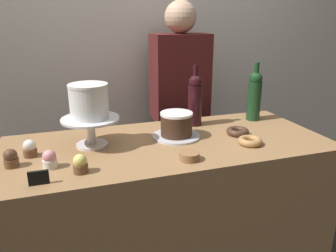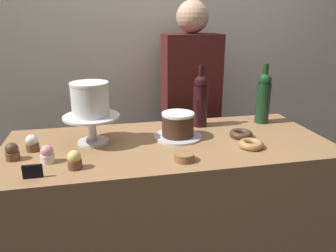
{
  "view_description": "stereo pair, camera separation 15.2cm",
  "coord_description": "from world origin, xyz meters",
  "px_view_note": "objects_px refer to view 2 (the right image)",
  "views": [
    {
      "loc": [
        -0.45,
        -1.37,
        1.5
      ],
      "look_at": [
        0.0,
        0.0,
        1.02
      ],
      "focal_mm": 35.2,
      "sensor_mm": 36.0,
      "label": 1
    },
    {
      "loc": [
        -0.3,
        -1.41,
        1.5
      ],
      "look_at": [
        0.0,
        0.0,
        1.02
      ],
      "focal_mm": 35.2,
      "sensor_mm": 36.0,
      "label": 2
    }
  ],
  "objects_px": {
    "cookie_stack": "(184,157)",
    "wine_bottle_dark_red": "(200,100)",
    "cupcake_strawberry": "(47,154)",
    "donut_chocolate": "(241,134)",
    "cake_stand_pedestal": "(92,124)",
    "cupcake_chocolate": "(12,152)",
    "barista_figure": "(190,120)",
    "cupcake_vanilla": "(32,143)",
    "cupcake_lemon": "(74,160)",
    "price_sign_chalkboard": "(33,171)",
    "white_layer_cake": "(90,99)",
    "wine_bottle_green": "(263,97)",
    "donut_maple": "(251,144)",
    "chocolate_round_cake": "(178,124)"
  },
  "relations": [
    {
      "from": "cookie_stack",
      "to": "wine_bottle_dark_red",
      "type": "bearing_deg",
      "value": 64.86
    },
    {
      "from": "cupcake_strawberry",
      "to": "donut_chocolate",
      "type": "relative_size",
      "value": 0.66
    },
    {
      "from": "cupcake_strawberry",
      "to": "cake_stand_pedestal",
      "type": "bearing_deg",
      "value": 45.64
    },
    {
      "from": "cupcake_chocolate",
      "to": "cookie_stack",
      "type": "distance_m",
      "value": 0.71
    },
    {
      "from": "wine_bottle_dark_red",
      "to": "barista_figure",
      "type": "relative_size",
      "value": 0.2
    },
    {
      "from": "cupcake_chocolate",
      "to": "donut_chocolate",
      "type": "distance_m",
      "value": 1.03
    },
    {
      "from": "cupcake_vanilla",
      "to": "cupcake_lemon",
      "type": "height_order",
      "value": "same"
    },
    {
      "from": "cake_stand_pedestal",
      "to": "cupcake_lemon",
      "type": "xyz_separation_m",
      "value": [
        -0.07,
        -0.26,
        -0.06
      ]
    },
    {
      "from": "donut_chocolate",
      "to": "cookie_stack",
      "type": "xyz_separation_m",
      "value": [
        -0.34,
        -0.21,
        0.0
      ]
    },
    {
      "from": "cupcake_chocolate",
      "to": "price_sign_chalkboard",
      "type": "xyz_separation_m",
      "value": [
        0.11,
        -0.19,
        -0.01
      ]
    },
    {
      "from": "white_layer_cake",
      "to": "cupcake_chocolate",
      "type": "distance_m",
      "value": 0.39
    },
    {
      "from": "white_layer_cake",
      "to": "wine_bottle_green",
      "type": "distance_m",
      "value": 0.93
    },
    {
      "from": "cookie_stack",
      "to": "donut_chocolate",
      "type": "bearing_deg",
      "value": 31.54
    },
    {
      "from": "price_sign_chalkboard",
      "to": "barista_figure",
      "type": "height_order",
      "value": "barista_figure"
    },
    {
      "from": "cookie_stack",
      "to": "price_sign_chalkboard",
      "type": "bearing_deg",
      "value": -176.94
    },
    {
      "from": "white_layer_cake",
      "to": "price_sign_chalkboard",
      "type": "xyz_separation_m",
      "value": [
        -0.22,
        -0.31,
        -0.18
      ]
    },
    {
      "from": "cupcake_lemon",
      "to": "wine_bottle_dark_red",
      "type": "bearing_deg",
      "value": 32.54
    },
    {
      "from": "white_layer_cake",
      "to": "cupcake_chocolate",
      "type": "relative_size",
      "value": 2.31
    },
    {
      "from": "cupcake_vanilla",
      "to": "cupcake_chocolate",
      "type": "xyz_separation_m",
      "value": [
        -0.06,
        -0.08,
        0.0
      ]
    },
    {
      "from": "wine_bottle_dark_red",
      "to": "donut_maple",
      "type": "relative_size",
      "value": 2.91
    },
    {
      "from": "cake_stand_pedestal",
      "to": "chocolate_round_cake",
      "type": "height_order",
      "value": "cake_stand_pedestal"
    },
    {
      "from": "cupcake_strawberry",
      "to": "donut_chocolate",
      "type": "height_order",
      "value": "cupcake_strawberry"
    },
    {
      "from": "donut_maple",
      "to": "barista_figure",
      "type": "relative_size",
      "value": 0.07
    },
    {
      "from": "barista_figure",
      "to": "chocolate_round_cake",
      "type": "bearing_deg",
      "value": -111.54
    },
    {
      "from": "barista_figure",
      "to": "price_sign_chalkboard",
      "type": "bearing_deg",
      "value": -133.82
    },
    {
      "from": "chocolate_round_cake",
      "to": "price_sign_chalkboard",
      "type": "xyz_separation_m",
      "value": [
        -0.62,
        -0.3,
        -0.04
      ]
    },
    {
      "from": "cake_stand_pedestal",
      "to": "cupcake_vanilla",
      "type": "xyz_separation_m",
      "value": [
        -0.26,
        -0.04,
        -0.06
      ]
    },
    {
      "from": "wine_bottle_green",
      "to": "cookie_stack",
      "type": "distance_m",
      "value": 0.7
    },
    {
      "from": "wine_bottle_dark_red",
      "to": "cupcake_chocolate",
      "type": "bearing_deg",
      "value": -163.36
    },
    {
      "from": "white_layer_cake",
      "to": "cupcake_vanilla",
      "type": "bearing_deg",
      "value": -170.91
    },
    {
      "from": "cake_stand_pedestal",
      "to": "barista_figure",
      "type": "relative_size",
      "value": 0.16
    },
    {
      "from": "cake_stand_pedestal",
      "to": "cupcake_vanilla",
      "type": "relative_size",
      "value": 3.47
    },
    {
      "from": "white_layer_cake",
      "to": "donut_chocolate",
      "type": "bearing_deg",
      "value": -5.87
    },
    {
      "from": "cupcake_vanilla",
      "to": "cupcake_strawberry",
      "type": "bearing_deg",
      "value": -60.4
    },
    {
      "from": "chocolate_round_cake",
      "to": "cupcake_strawberry",
      "type": "xyz_separation_m",
      "value": [
        -0.58,
        -0.17,
        -0.03
      ]
    },
    {
      "from": "cake_stand_pedestal",
      "to": "cupcake_strawberry",
      "type": "height_order",
      "value": "cake_stand_pedestal"
    },
    {
      "from": "cupcake_chocolate",
      "to": "chocolate_round_cake",
      "type": "bearing_deg",
      "value": 8.93
    },
    {
      "from": "cupcake_vanilla",
      "to": "cupcake_chocolate",
      "type": "height_order",
      "value": "same"
    },
    {
      "from": "wine_bottle_dark_red",
      "to": "chocolate_round_cake",
      "type": "bearing_deg",
      "value": -136.43
    },
    {
      "from": "cake_stand_pedestal",
      "to": "cupcake_vanilla",
      "type": "bearing_deg",
      "value": -170.91
    },
    {
      "from": "white_layer_cake",
      "to": "wine_bottle_green",
      "type": "bearing_deg",
      "value": 7.76
    },
    {
      "from": "wine_bottle_dark_red",
      "to": "cupcake_strawberry",
      "type": "relative_size",
      "value": 4.38
    },
    {
      "from": "cupcake_vanilla",
      "to": "donut_chocolate",
      "type": "xyz_separation_m",
      "value": [
        0.97,
        -0.03,
        -0.02
      ]
    },
    {
      "from": "wine_bottle_dark_red",
      "to": "donut_maple",
      "type": "xyz_separation_m",
      "value": [
        0.13,
        -0.35,
        -0.13
      ]
    },
    {
      "from": "chocolate_round_cake",
      "to": "wine_bottle_green",
      "type": "distance_m",
      "value": 0.54
    },
    {
      "from": "wine_bottle_dark_red",
      "to": "barista_figure",
      "type": "xyz_separation_m",
      "value": [
        0.07,
        0.43,
        -0.24
      ]
    },
    {
      "from": "donut_maple",
      "to": "cupcake_chocolate",
      "type": "bearing_deg",
      "value": 175.32
    },
    {
      "from": "donut_chocolate",
      "to": "cookie_stack",
      "type": "distance_m",
      "value": 0.4
    },
    {
      "from": "chocolate_round_cake",
      "to": "cupcake_vanilla",
      "type": "distance_m",
      "value": 0.67
    },
    {
      "from": "white_layer_cake",
      "to": "chocolate_round_cake",
      "type": "relative_size",
      "value": 1.1
    }
  ]
}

